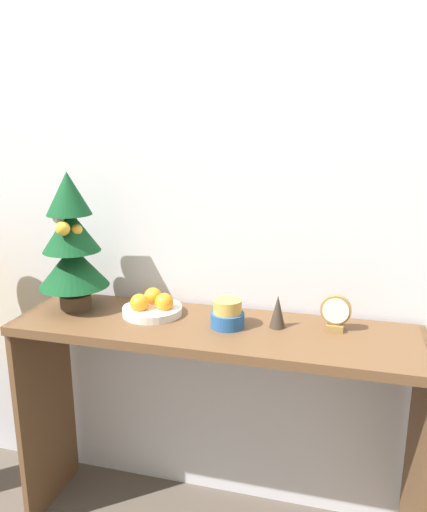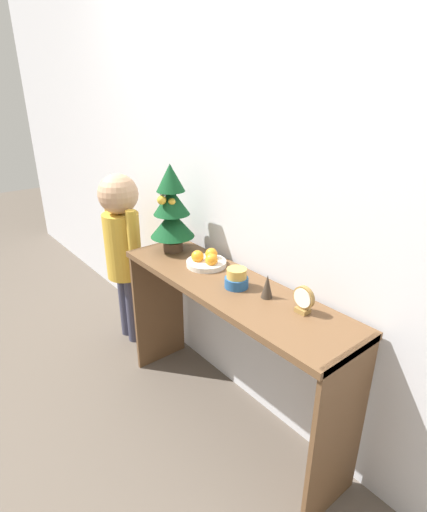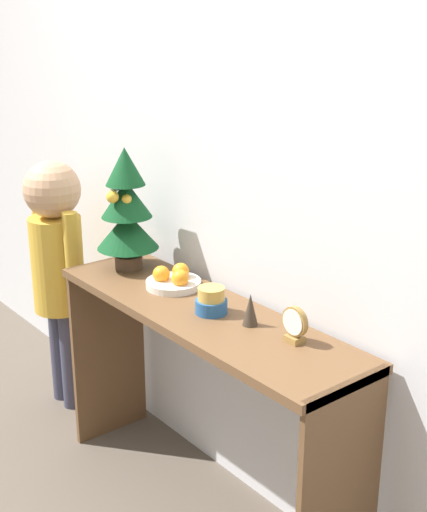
% 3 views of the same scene
% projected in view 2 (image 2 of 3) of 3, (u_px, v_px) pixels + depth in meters
% --- Properties ---
extents(ground_plane, '(12.00, 12.00, 0.00)m').
position_uv_depth(ground_plane, '(199.00, 432.00, 1.99)').
color(ground_plane, brown).
extents(back_wall, '(7.00, 0.05, 2.50)m').
position_uv_depth(back_wall, '(269.00, 172.00, 1.74)').
color(back_wall, silver).
rests_on(back_wall, ground_plane).
extents(console_table, '(1.29, 0.36, 0.77)m').
position_uv_depth(console_table, '(228.00, 317.00, 1.86)').
color(console_table, brown).
rests_on(console_table, ground_plane).
extents(mini_tree, '(0.24, 0.24, 0.47)m').
position_uv_depth(mini_tree, '(171.00, 209.00, 2.08)').
color(mini_tree, '#4C3828').
rests_on(mini_tree, console_table).
extents(fruit_bowl, '(0.20, 0.20, 0.08)m').
position_uv_depth(fruit_bowl, '(207.00, 260.00, 1.97)').
color(fruit_bowl, silver).
rests_on(fruit_bowl, console_table).
extents(singing_bowl, '(0.11, 0.11, 0.09)m').
position_uv_depth(singing_bowl, '(237.00, 279.00, 1.75)').
color(singing_bowl, '#235189').
rests_on(singing_bowl, console_table).
extents(desk_clock, '(0.09, 0.04, 0.11)m').
position_uv_depth(desk_clock, '(303.00, 300.00, 1.55)').
color(desk_clock, olive).
rests_on(desk_clock, console_table).
extents(figurine, '(0.05, 0.05, 0.10)m').
position_uv_depth(figurine, '(267.00, 286.00, 1.66)').
color(figurine, '#382D23').
rests_on(figurine, console_table).
extents(child_figure, '(0.35, 0.24, 1.12)m').
position_uv_depth(child_figure, '(122.00, 237.00, 2.49)').
color(child_figure, '#38384C').
rests_on(child_figure, ground_plane).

